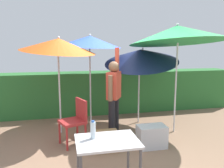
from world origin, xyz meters
The scene contains 12 objects.
ground_plane centered at (0.00, 0.00, 0.00)m, with size 24.00×24.00×0.00m, color #937056.
hedge_row centered at (0.00, 1.96, 0.59)m, with size 8.00×0.70×1.18m, color #2D7033.
umbrella_rainbow centered at (0.84, 0.83, 1.68)m, with size 1.87×1.82×2.13m.
umbrella_orange centered at (-1.10, 0.55, 1.93)m, with size 1.61×1.61×2.19m.
umbrella_yellow centered at (-0.36, 1.20, 2.02)m, with size 1.55×1.56×2.22m.
umbrella_navy centered at (1.36, 0.06, 2.16)m, with size 2.08×2.09×2.46m.
person_vendor centered at (0.00, 0.13, 0.93)m, with size 0.37×0.52×1.88m.
chair_plastic centered at (-0.82, -0.13, 0.51)m, with size 0.57×0.57×0.89m.
cooler_box centered at (0.58, -0.59, 0.21)m, with size 0.54×0.32×0.43m, color silver.
crate_cardboard centered at (-0.29, -0.51, 0.17)m, with size 0.46×0.36×0.34m, color #9E7A4C.
folding_table centered at (-0.51, -1.74, 0.64)m, with size 0.80×0.60×0.72m.
bottle_water centered at (-0.68, -1.65, 0.84)m, with size 0.07×0.07×0.24m.
Camera 1 is at (-1.04, -4.45, 1.91)m, focal length 36.61 mm.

